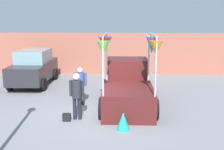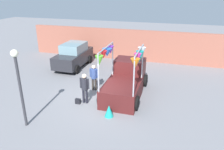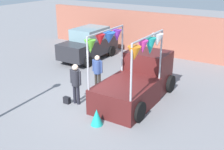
{
  "view_description": "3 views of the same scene",
  "coord_description": "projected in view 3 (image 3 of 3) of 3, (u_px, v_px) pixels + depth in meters",
  "views": [
    {
      "loc": [
        0.9,
        -10.03,
        3.65
      ],
      "look_at": [
        0.55,
        0.57,
        1.41
      ],
      "focal_mm": 45.0,
      "sensor_mm": 36.0,
      "label": 1
    },
    {
      "loc": [
        3.72,
        -10.15,
        5.84
      ],
      "look_at": [
        0.52,
        0.6,
        1.34
      ],
      "focal_mm": 35.0,
      "sensor_mm": 36.0,
      "label": 2
    },
    {
      "loc": [
        5.99,
        -8.47,
        5.18
      ],
      "look_at": [
        0.78,
        -0.11,
        1.41
      ],
      "focal_mm": 45.0,
      "sensor_mm": 36.0,
      "label": 3
    }
  ],
  "objects": [
    {
      "name": "parked_car",
      "position": [
        89.0,
        44.0,
        16.74
      ],
      "size": [
        1.88,
        4.0,
        1.88
      ],
      "color": "#26262B",
      "rests_on": "ground"
    },
    {
      "name": "brick_boundary_wall",
      "position": [
        169.0,
        35.0,
        17.2
      ],
      "size": [
        18.0,
        0.36,
        2.6
      ],
      "primitive_type": "cube",
      "color": "#9E5947",
      "rests_on": "ground"
    },
    {
      "name": "person_vendor",
      "position": [
        97.0,
        69.0,
        12.5
      ],
      "size": [
        0.53,
        0.34,
        1.59
      ],
      "color": "#2D2823",
      "rests_on": "ground"
    },
    {
      "name": "vendor_truck",
      "position": [
        138.0,
        79.0,
        11.65
      ],
      "size": [
        2.38,
        4.07,
        3.01
      ],
      "color": "#4C1919",
      "rests_on": "ground"
    },
    {
      "name": "handbag",
      "position": [
        67.0,
        100.0,
        11.42
      ],
      "size": [
        0.28,
        0.16,
        0.28
      ],
      "primitive_type": "cube",
      "color": "black",
      "rests_on": "ground"
    },
    {
      "name": "person_customer",
      "position": [
        76.0,
        80.0,
        11.09
      ],
      "size": [
        0.53,
        0.34,
        1.68
      ],
      "color": "black",
      "rests_on": "ground"
    },
    {
      "name": "ground_plane",
      "position": [
        97.0,
        103.0,
        11.52
      ],
      "size": [
        60.0,
        60.0,
        0.0
      ],
      "primitive_type": "plane",
      "color": "slate"
    },
    {
      "name": "folded_kite_bundle_teal",
      "position": [
        97.0,
        117.0,
        9.8
      ],
      "size": [
        0.52,
        0.52,
        0.6
      ],
      "primitive_type": "cone",
      "rotation": [
        0.0,
        0.0,
        2.94
      ],
      "color": "teal",
      "rests_on": "ground"
    }
  ]
}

